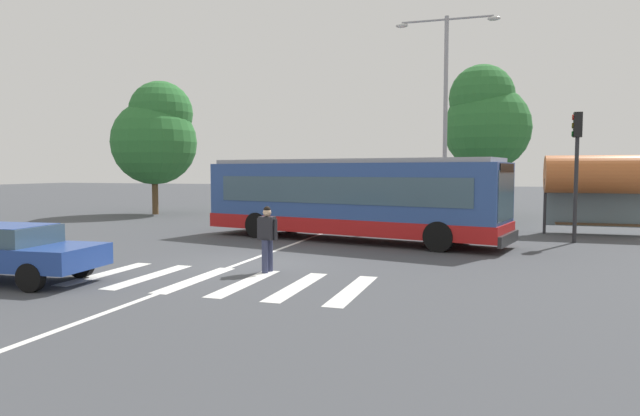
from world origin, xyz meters
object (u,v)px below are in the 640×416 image
(city_transit_bus, at_px, (350,198))
(pedestrian_crossing_street, at_px, (267,235))
(parked_car_white, at_px, (419,206))
(background_tree_left, at_px, (156,134))
(traffic_light_far_corner, at_px, (577,156))
(background_tree_right, at_px, (486,119))
(parked_car_teal, at_px, (476,208))
(parked_car_black, at_px, (321,205))
(foreground_sedan, at_px, (6,250))
(parked_car_red, at_px, (269,204))
(bus_stop_shelter, at_px, (602,176))
(twin_arm_street_lamp, at_px, (446,99))
(parked_car_silver, at_px, (367,206))

(city_transit_bus, height_order, pedestrian_crossing_street, city_transit_bus)
(parked_car_white, bearing_deg, background_tree_left, -178.47)
(city_transit_bus, distance_m, parked_car_white, 9.09)
(traffic_light_far_corner, relative_size, background_tree_right, 0.55)
(traffic_light_far_corner, bearing_deg, parked_car_teal, 118.23)
(pedestrian_crossing_street, height_order, parked_car_black, pedestrian_crossing_street)
(foreground_sedan, xyz_separation_m, parked_car_white, (7.29, 18.90, 0.00))
(city_transit_bus, distance_m, pedestrian_crossing_street, 7.01)
(pedestrian_crossing_street, distance_m, parked_car_red, 16.47)
(parked_car_white, height_order, bus_stop_shelter, bus_stop_shelter)
(bus_stop_shelter, distance_m, background_tree_right, 10.32)
(city_transit_bus, xyz_separation_m, foreground_sedan, (-5.85, -9.96, -0.82))
(parked_car_white, bearing_deg, twin_arm_street_lamp, -55.15)
(parked_car_white, distance_m, parked_car_teal, 2.89)
(parked_car_red, bearing_deg, parked_car_teal, 2.51)
(pedestrian_crossing_street, height_order, background_tree_left, background_tree_left)
(twin_arm_street_lamp, bearing_deg, background_tree_left, 174.39)
(parked_car_silver, bearing_deg, background_tree_right, 38.66)
(pedestrian_crossing_street, distance_m, parked_car_silver, 15.55)
(parked_car_red, xyz_separation_m, parked_car_silver, (5.52, 0.34, 0.00))
(pedestrian_crossing_street, height_order, traffic_light_far_corner, traffic_light_far_corner)
(parked_car_red, height_order, parked_car_white, same)
(background_tree_right, bearing_deg, city_transit_bus, -109.16)
(parked_car_teal, distance_m, bus_stop_shelter, 6.66)
(pedestrian_crossing_street, relative_size, traffic_light_far_corner, 0.36)
(parked_car_black, distance_m, background_tree_left, 11.09)
(parked_car_white, relative_size, twin_arm_street_lamp, 0.47)
(parked_car_silver, xyz_separation_m, traffic_light_far_corner, (9.25, -6.72, 2.41))
(foreground_sedan, bearing_deg, parked_car_red, 92.90)
(parked_car_red, height_order, background_tree_right, background_tree_right)
(city_transit_bus, relative_size, twin_arm_street_lamp, 1.21)
(parked_car_black, xyz_separation_m, parked_car_silver, (2.55, 0.01, 0.00))
(parked_car_black, height_order, background_tree_left, background_tree_left)
(parked_car_red, bearing_deg, bus_stop_shelter, -12.68)
(pedestrian_crossing_street, distance_m, background_tree_left, 21.06)
(parked_car_silver, relative_size, background_tree_right, 0.53)
(bus_stop_shelter, relative_size, twin_arm_street_lamp, 0.44)
(parked_car_black, height_order, parked_car_silver, same)
(parked_car_silver, xyz_separation_m, twin_arm_street_lamp, (4.14, -1.70, 5.24))
(parked_car_black, relative_size, parked_car_teal, 1.01)
(parked_car_black, bearing_deg, background_tree_left, -179.90)
(parked_car_silver, distance_m, traffic_light_far_corner, 11.69)
(parked_car_red, distance_m, parked_car_teal, 11.10)
(foreground_sedan, height_order, traffic_light_far_corner, traffic_light_far_corner)
(parked_car_white, bearing_deg, parked_car_black, -175.65)
(city_transit_bus, relative_size, parked_car_silver, 2.60)
(pedestrian_crossing_street, xyz_separation_m, bus_stop_shelter, (9.69, 11.57, 1.45))
(parked_car_silver, relative_size, background_tree_left, 0.58)
(background_tree_left, bearing_deg, traffic_light_far_corner, -16.83)
(city_transit_bus, xyz_separation_m, parked_car_black, (-3.80, 8.54, -0.82))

